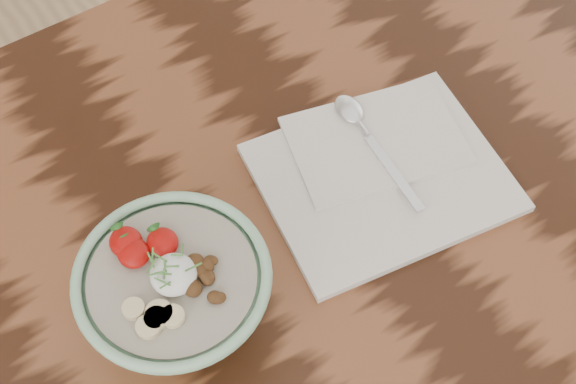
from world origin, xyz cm
name	(u,v)px	position (x,y,z in cm)	size (l,w,h in cm)	color
table	(359,254)	(0.00, 0.00, 65.70)	(160.00, 90.00, 75.00)	black
breakfast_bowl	(176,295)	(-22.93, -0.17, 81.19)	(18.32, 18.32, 12.00)	#92C59E
napkin	(381,170)	(4.55, 3.47, 75.68)	(29.16, 25.26, 1.62)	white
spoon	(360,124)	(5.67, 9.15, 77.01)	(3.68, 17.80, 0.93)	silver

